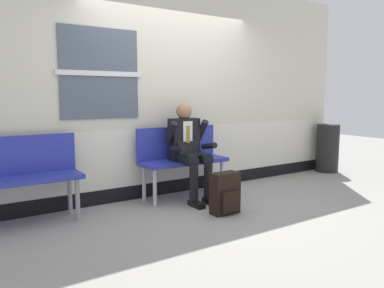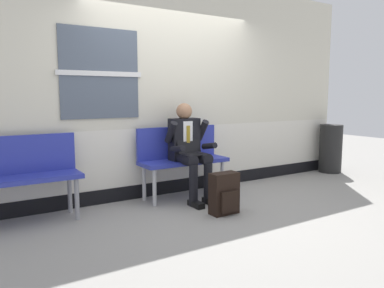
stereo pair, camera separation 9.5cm
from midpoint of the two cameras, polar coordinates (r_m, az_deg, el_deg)
name	(u,v)px [view 2 (the right image)]	position (r m, az deg, el deg)	size (l,w,h in m)	color
ground_plane	(195,202)	(4.92, 1.04, -8.81)	(18.00, 18.00, 0.00)	gray
station_wall	(170,88)	(5.26, -2.85, 8.47)	(6.54, 0.17, 2.97)	beige
bench_with_person	(181,155)	(5.09, -1.07, -1.70)	(1.21, 0.42, 0.95)	#28339E
bench_empty	(13,172)	(4.40, -24.88, -3.82)	(1.35, 0.42, 0.94)	#28339E
person_seated	(189,148)	(4.90, 0.15, -0.65)	(0.57, 0.70, 1.27)	black
backpack	(225,194)	(4.42, 5.56, -7.54)	(0.33, 0.21, 0.49)	black
trash_bin	(331,148)	(7.18, 20.58, -0.63)	(0.39, 0.39, 0.85)	black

